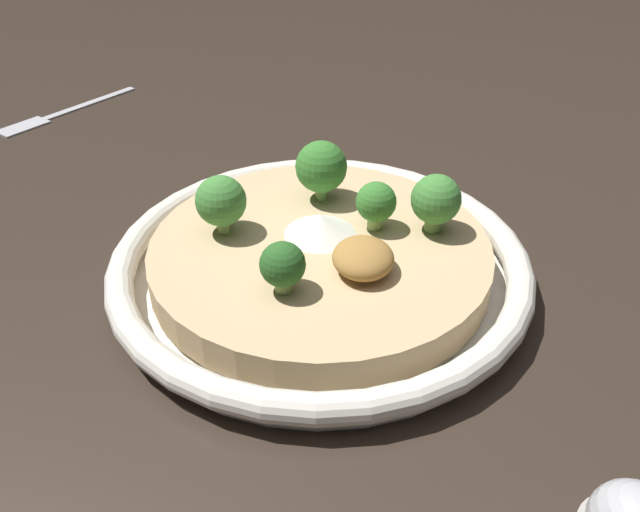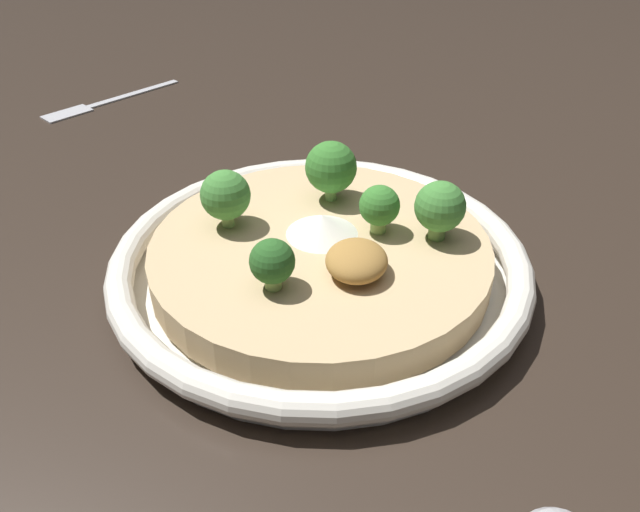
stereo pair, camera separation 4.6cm
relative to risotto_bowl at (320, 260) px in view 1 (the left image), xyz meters
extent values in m
plane|color=#2D231C|center=(0.00, 0.00, -0.02)|extent=(6.00, 6.00, 0.00)
cylinder|color=silver|center=(0.00, 0.00, -0.01)|extent=(0.29, 0.29, 0.01)
torus|color=silver|center=(0.00, 0.00, 0.00)|extent=(0.31, 0.31, 0.02)
cylinder|color=tan|center=(0.00, 0.00, 0.00)|extent=(0.25, 0.25, 0.03)
cone|color=white|center=(-0.01, 0.00, 0.02)|extent=(0.05, 0.05, 0.02)
ellipsoid|color=#A37538|center=(0.04, 0.03, 0.03)|extent=(0.05, 0.04, 0.02)
cylinder|color=#84A856|center=(0.06, -0.02, 0.02)|extent=(0.02, 0.02, 0.01)
sphere|color=#285B23|center=(0.06, -0.02, 0.04)|extent=(0.03, 0.03, 0.03)
cylinder|color=#668E47|center=(-0.06, 0.00, 0.03)|extent=(0.01, 0.01, 0.02)
sphere|color=#387A2D|center=(-0.06, 0.00, 0.05)|extent=(0.04, 0.04, 0.04)
cylinder|color=#668E47|center=(-0.02, 0.08, 0.03)|extent=(0.01, 0.01, 0.02)
sphere|color=#428438|center=(-0.02, 0.08, 0.04)|extent=(0.04, 0.04, 0.04)
cylinder|color=#84A856|center=(-0.01, -0.07, 0.03)|extent=(0.01, 0.01, 0.02)
sphere|color=#428438|center=(-0.01, -0.07, 0.04)|extent=(0.04, 0.04, 0.04)
cylinder|color=#84A856|center=(-0.02, 0.04, 0.02)|extent=(0.01, 0.01, 0.02)
sphere|color=#387A2D|center=(-0.02, 0.04, 0.04)|extent=(0.03, 0.03, 0.03)
cube|color=#B7B7BC|center=(-0.35, -0.29, -0.01)|extent=(0.11, 0.08, 0.00)
cube|color=#B7B7BC|center=(-0.28, -0.34, -0.01)|extent=(0.06, 0.05, 0.00)
camera|label=1|loc=(0.38, 0.01, 0.27)|focal=35.00mm
camera|label=2|loc=(0.38, 0.05, 0.27)|focal=35.00mm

